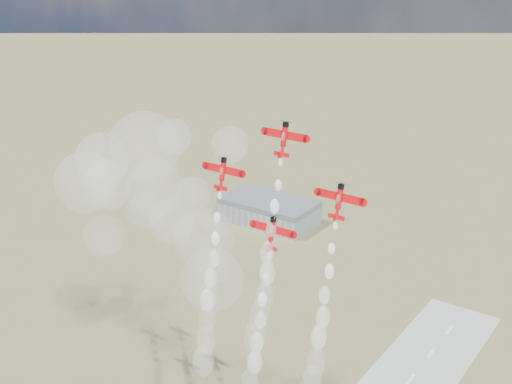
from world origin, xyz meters
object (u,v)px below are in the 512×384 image
object	(u,v)px
plane_left	(222,173)
plane_slot	(272,233)
hangar	(269,211)
plane_lead	(284,138)
plane_right	(339,201)

from	to	relation	value
plane_left	plane_slot	world-z (taller)	plane_left
hangar	plane_slot	distance (m)	223.48
plane_lead	plane_slot	xyz separation A→B (m)	(0.00, -4.76, -21.41)
plane_lead	plane_right	xyz separation A→B (m)	(15.66, -2.38, -10.70)
plane_slot	plane_lead	bearing A→B (deg)	90.00
plane_lead	plane_right	world-z (taller)	plane_lead
hangar	plane_left	size ratio (longest dim) A/B	4.48
hangar	plane_lead	world-z (taller)	plane_lead
plane_left	plane_right	xyz separation A→B (m)	(31.33, 0.00, 0.00)
plane_right	hangar	bearing A→B (deg)	127.04
plane_right	plane_slot	size ratio (longest dim) A/B	1.00
hangar	plane_slot	world-z (taller)	plane_slot
plane_slot	hangar	bearing A→B (deg)	123.19
plane_lead	hangar	bearing A→B (deg)	123.93
plane_right	plane_slot	world-z (taller)	plane_right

